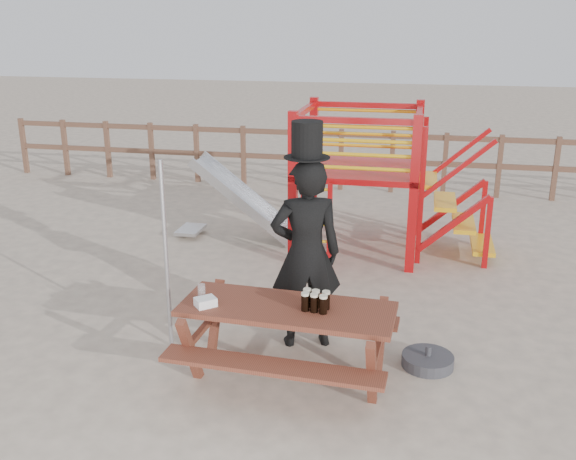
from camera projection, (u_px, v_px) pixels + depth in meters
name	position (u px, v px, depth m)	size (l,w,h in m)	color
ground	(295.00, 368.00, 6.24)	(60.00, 60.00, 0.00)	#C6B29A
back_fence	(366.00, 154.00, 12.51)	(15.09, 0.09, 1.20)	brown
playground_fort	(353.00, 177.00, 9.21)	(4.71, 1.84, 2.10)	#AF0B0E
picnic_table	(287.00, 334.00, 5.88)	(2.00, 1.42, 0.75)	brown
man_with_hat	(306.00, 249.00, 6.40)	(0.83, 0.68, 2.32)	black
metal_pole	(166.00, 257.00, 6.35)	(0.04, 0.04, 1.96)	#B2B2B7
parasol_base	(428.00, 361.00, 6.25)	(0.50, 0.50, 0.21)	#36363B
paper_bag	(206.00, 302.00, 5.79)	(0.18, 0.14, 0.08)	white
stout_pints	(315.00, 301.00, 5.70)	(0.25, 0.19, 0.17)	black
empty_glasses	(202.00, 293.00, 5.92)	(0.07, 0.07, 0.15)	silver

